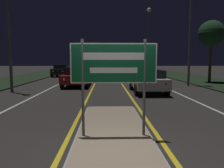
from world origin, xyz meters
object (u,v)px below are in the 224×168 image
Objects in this scene: car_receding_1 at (127,71)px; car_approaching_1 at (62,70)px; streetlight_right_far at (149,29)px; car_approaching_2 at (78,67)px; highway_sign at (114,68)px; car_approaching_0 at (77,76)px; car_receding_0 at (148,80)px; streetlight_right_near at (191,4)px.

car_approaching_1 reaches higher than car_receding_1.
car_approaching_2 is at bearing 141.69° from streetlight_right_far.
car_receding_1 is at bearing -120.17° from streetlight_right_far.
highway_sign is 0.52× the size of car_approaching_0.
car_approaching_0 is at bearing -118.34° from streetlight_right_far.
car_approaching_1 is (-3.37, 10.76, -0.00)m from car_approaching_0.
car_approaching_0 is 1.00× the size of car_approaching_2.
car_receding_0 reaches higher than car_receding_1.
streetlight_right_far is (6.26, 27.99, 4.93)m from highway_sign.
car_approaching_0 reaches higher than car_approaching_2.
highway_sign is at bearing -81.38° from car_approaching_2.
car_receding_0 is 0.99× the size of car_approaching_1.
car_receding_0 is at bearing 73.36° from highway_sign.
highway_sign is 0.52× the size of car_approaching_2.
streetlight_right_near reaches higher than car_approaching_0.
highway_sign is at bearing -106.64° from car_receding_0.
streetlight_right_near is 2.09× the size of car_receding_0.
car_approaching_1 is at bearing 119.64° from car_receding_0.
streetlight_right_near is at bearing -67.44° from car_receding_1.
streetlight_right_near is at bearing 42.49° from car_receding_0.
streetlight_right_near is 1.93× the size of car_receding_1.
car_approaching_0 is 25.80m from car_approaching_2.
car_approaching_2 is at bearing 105.40° from car_receding_0.
streetlight_right_near reaches higher than car_approaching_1.
car_receding_0 is (2.41, 8.07, -1.04)m from highway_sign.
car_receding_0 is at bearing -100.93° from streetlight_right_far.
car_receding_0 is 0.92× the size of car_approaching_2.
streetlight_right_near is 16.33m from streetlight_right_far.
streetlight_right_far is at bearing 61.66° from car_approaching_0.
car_receding_1 is at bearing -63.60° from car_approaching_2.
streetlight_right_near reaches higher than highway_sign.
streetlight_right_far reaches higher than car_approaching_2.
car_receding_1 is at bearing -9.11° from car_approaching_1.
car_approaching_0 is (-8.80, 0.14, -5.50)m from streetlight_right_near.
streetlight_right_far is at bearing 79.07° from car_receding_0.
streetlight_right_near reaches higher than car_receding_0.
car_approaching_0 is at bearing -82.87° from car_approaching_2.
streetlight_right_far reaches higher than car_receding_0.
car_receding_0 is 0.92× the size of car_receding_1.
streetlight_right_near reaches higher than car_approaching_2.
streetlight_right_near is at bearing -0.94° from car_approaching_0.
streetlight_right_far is 2.30× the size of car_approaching_1.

